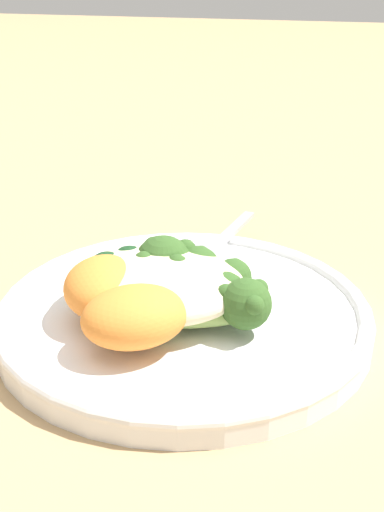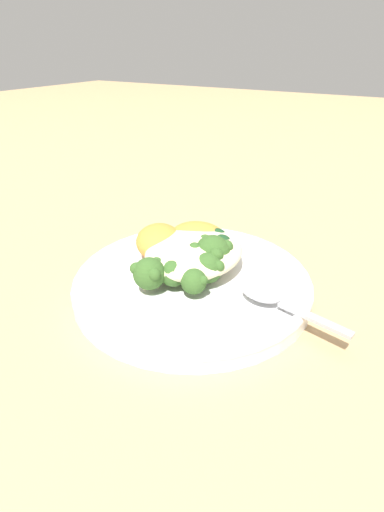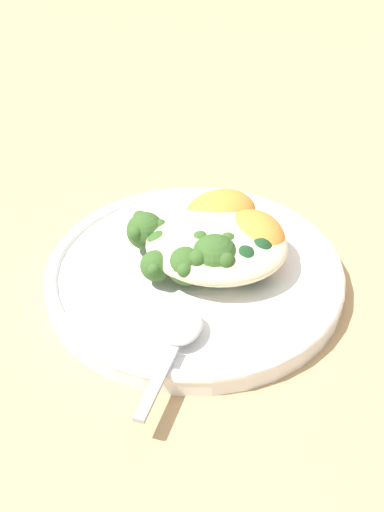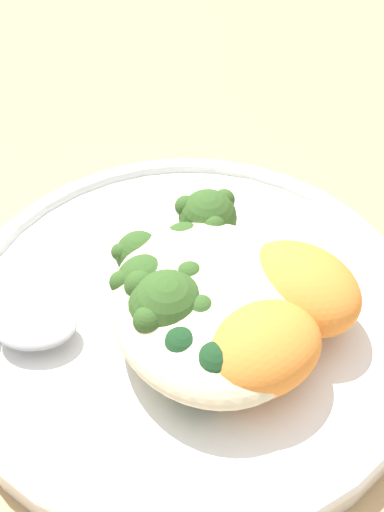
{
  "view_description": "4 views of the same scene",
  "coord_description": "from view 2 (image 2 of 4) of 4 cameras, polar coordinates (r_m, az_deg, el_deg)",
  "views": [
    {
      "loc": [
        0.12,
        -0.44,
        0.27
      ],
      "look_at": [
        0.02,
        0.0,
        0.06
      ],
      "focal_mm": 50.0,
      "sensor_mm": 36.0,
      "label": 1
    },
    {
      "loc": [
        0.36,
        0.2,
        0.26
      ],
      "look_at": [
        0.01,
        -0.01,
        0.04
      ],
      "focal_mm": 28.0,
      "sensor_mm": 36.0,
      "label": 2
    },
    {
      "loc": [
        -0.03,
        0.5,
        0.43
      ],
      "look_at": [
        0.02,
        0.01,
        0.04
      ],
      "focal_mm": 50.0,
      "sensor_mm": 36.0,
      "label": 3
    },
    {
      "loc": [
        -0.23,
        0.06,
        0.33
      ],
      "look_at": [
        0.03,
        -0.01,
        0.05
      ],
      "focal_mm": 50.0,
      "sensor_mm": 36.0,
      "label": 4
    }
  ],
  "objects": [
    {
      "name": "spoon",
      "position": [
        0.42,
        11.09,
        -5.71
      ],
      "size": [
        0.05,
        0.12,
        0.01
      ],
      "rotation": [
        0.0,
        0.0,
        1.36
      ],
      "color": "#A3A3A8",
      "rests_on": "plate"
    },
    {
      "name": "broccoli_stalk_5",
      "position": [
        0.47,
        0.13,
        0.1
      ],
      "size": [
        0.05,
        0.07,
        0.03
      ],
      "rotation": [
        0.0,
        0.0,
        2.03
      ],
      "color": "#8EB25B",
      "rests_on": "plate"
    },
    {
      "name": "sweet_potato_chunk_1",
      "position": [
        0.5,
        0.8,
        2.63
      ],
      "size": [
        0.07,
        0.08,
        0.04
      ],
      "primitive_type": "ellipsoid",
      "rotation": [
        0.0,
        0.0,
        1.84
      ],
      "color": "orange",
      "rests_on": "plate"
    },
    {
      "name": "broccoli_stalk_6",
      "position": [
        0.48,
        2.48,
        0.63
      ],
      "size": [
        0.06,
        0.07,
        0.03
      ],
      "rotation": [
        0.0,
        0.0,
        2.19
      ],
      "color": "#8EB25B",
      "rests_on": "plate"
    },
    {
      "name": "sweet_potato_chunk_0",
      "position": [
        0.49,
        -4.67,
        2.17
      ],
      "size": [
        0.09,
        0.09,
        0.04
      ],
      "primitive_type": "ellipsoid",
      "rotation": [
        0.0,
        0.0,
        3.73
      ],
      "color": "orange",
      "rests_on": "plate"
    },
    {
      "name": "broccoli_stalk_0",
      "position": [
        0.44,
        -5.51,
        -2.01
      ],
      "size": [
        0.11,
        0.05,
        0.04
      ],
      "rotation": [
        0.0,
        0.0,
        0.23
      ],
      "color": "#8EB25B",
      "rests_on": "plate"
    },
    {
      "name": "broccoli_stalk_4",
      "position": [
        0.46,
        2.19,
        0.24
      ],
      "size": [
        0.04,
        0.1,
        0.04
      ],
      "rotation": [
        0.0,
        0.0,
        1.74
      ],
      "color": "#8EB25B",
      "rests_on": "plate"
    },
    {
      "name": "broccoli_stalk_3",
      "position": [
        0.44,
        0.85,
        -1.37
      ],
      "size": [
        0.04,
        0.11,
        0.03
      ],
      "rotation": [
        0.0,
        0.0,
        1.35
      ],
      "color": "#8EB25B",
      "rests_on": "plate"
    },
    {
      "name": "broccoli_stalk_2",
      "position": [
        0.44,
        -1.22,
        -2.26
      ],
      "size": [
        0.08,
        0.1,
        0.03
      ],
      "rotation": [
        0.0,
        0.0,
        0.97
      ],
      "color": "#8EB25B",
      "rests_on": "plate"
    },
    {
      "name": "broccoli_stalk_1",
      "position": [
        0.44,
        -2.85,
        -1.95
      ],
      "size": [
        0.08,
        0.07,
        0.03
      ],
      "rotation": [
        0.0,
        0.0,
        0.69
      ],
      "color": "#8EB25B",
      "rests_on": "plate"
    },
    {
      "name": "quinoa_mound",
      "position": [
        0.47,
        0.61,
        0.84
      ],
      "size": [
        0.13,
        0.11,
        0.04
      ],
      "primitive_type": "ellipsoid",
      "color": "beige",
      "rests_on": "plate"
    },
    {
      "name": "ground_plane",
      "position": [
        0.48,
        1.2,
        -3.81
      ],
      "size": [
        4.0,
        4.0,
        0.0
      ],
      "primitive_type": "plane",
      "color": "tan"
    },
    {
      "name": "plate",
      "position": [
        0.46,
        0.04,
        -3.68
      ],
      "size": [
        0.27,
        0.27,
        0.02
      ],
      "color": "white",
      "rests_on": "ground_plane"
    },
    {
      "name": "kale_tuft",
      "position": [
        0.49,
        3.2,
        1.54
      ],
      "size": [
        0.05,
        0.05,
        0.03
      ],
      "color": "#193D1E",
      "rests_on": "plate"
    }
  ]
}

